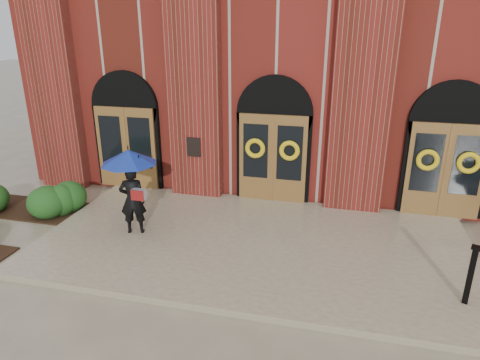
% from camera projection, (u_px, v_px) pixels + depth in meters
% --- Properties ---
extents(ground, '(90.00, 90.00, 0.00)m').
position_uv_depth(ground, '(251.00, 249.00, 10.02)').
color(ground, gray).
rests_on(ground, ground).
extents(landing, '(10.00, 5.30, 0.15)m').
position_uv_depth(landing, '(253.00, 243.00, 10.13)').
color(landing, tan).
rests_on(landing, ground).
extents(church_building, '(16.20, 12.53, 7.00)m').
position_uv_depth(church_building, '(300.00, 63.00, 16.81)').
color(church_building, maroon).
rests_on(church_building, ground).
extents(man_with_umbrella, '(1.65, 1.65, 2.10)m').
position_uv_depth(man_with_umbrella, '(131.00, 176.00, 10.02)').
color(man_with_umbrella, black).
rests_on(man_with_umbrella, landing).
extents(metal_post, '(0.20, 0.20, 1.17)m').
position_uv_depth(metal_post, '(471.00, 274.00, 7.66)').
color(metal_post, black).
rests_on(metal_post, landing).
extents(hedge_wall_left, '(3.18, 1.27, 0.82)m').
position_uv_depth(hedge_wall_left, '(41.00, 197.00, 11.92)').
color(hedge_wall_left, '#1D4818').
rests_on(hedge_wall_left, ground).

